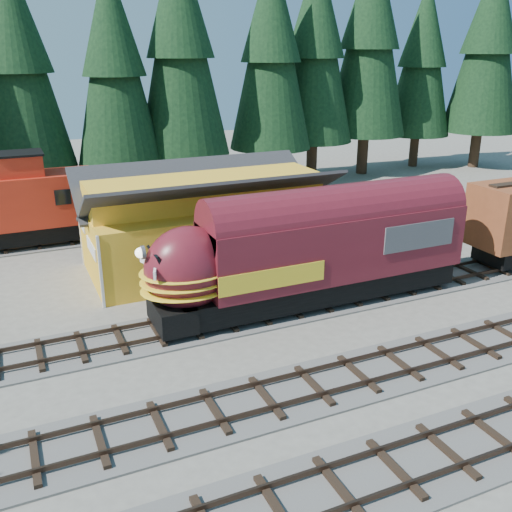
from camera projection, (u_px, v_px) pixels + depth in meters
name	position (u px, v px, depth m)	size (l,w,h in m)	color
ground	(302.00, 358.00, 21.46)	(120.00, 120.00, 0.00)	#6B665B
track_siding	(439.00, 278.00, 28.70)	(68.00, 3.20, 0.33)	#4C4947
track_spur	(2.00, 248.00, 33.04)	(32.00, 3.20, 0.33)	#4C4947
depot	(206.00, 213.00, 29.44)	(12.80, 7.00, 5.30)	gold
conifer_backdrop	(242.00, 55.00, 42.10)	(80.13, 21.64, 17.35)	black
locomotive	(304.00, 256.00, 24.91)	(15.03, 2.99, 4.09)	black
caboose	(9.00, 206.00, 32.46)	(9.73, 2.82, 5.06)	black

